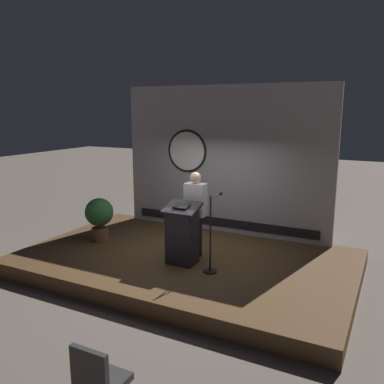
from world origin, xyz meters
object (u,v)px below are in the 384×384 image
Objects in this scene: potted_plant at (99,215)px; audience_chair_right at (98,379)px; speaker_person at (195,214)px; podium at (182,234)px; microphone_stand at (212,245)px.

audience_chair_right is (3.20, -3.87, -0.38)m from potted_plant.
speaker_person reaches higher than potted_plant.
audience_chair_right is (0.93, -4.03, -0.66)m from speaker_person.
audience_chair_right is at bearing -74.71° from podium.
potted_plant is at bearing 171.72° from podium.
potted_plant is at bearing -176.06° from speaker_person.
audience_chair_right is at bearing -84.61° from microphone_stand.
podium is 3.69m from audience_chair_right.
microphone_stand is (0.61, -0.57, -0.36)m from speaker_person.
microphone_stand is at bearing -8.15° from potted_plant.
podium is 1.22× the size of potted_plant.
speaker_person is 2.28m from potted_plant.
speaker_person reaches higher than podium.
podium reaches higher than potted_plant.
speaker_person is 0.91m from microphone_stand.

